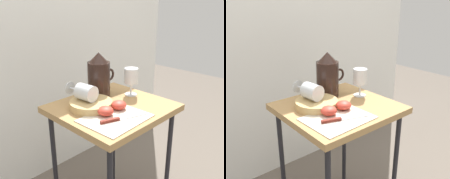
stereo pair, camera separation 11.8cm
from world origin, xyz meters
TOP-DOWN VIEW (x-y plane):
  - curtain_drape at (0.00, 0.61)m, footprint 2.40×0.03m
  - table at (0.00, 0.00)m, footprint 0.51×0.48m
  - linen_napkin at (-0.09, -0.11)m, footprint 0.28×0.23m
  - basket_tray at (-0.09, 0.05)m, footprint 0.20×0.20m
  - pitcher at (0.04, 0.13)m, footprint 0.17×0.11m
  - wine_glass_upright at (0.17, 0.03)m, footprint 0.07×0.07m
  - wine_glass_tipped_near at (-0.10, 0.07)m, footprint 0.09×0.16m
  - apple_half_left at (-0.10, -0.06)m, footprint 0.07×0.07m
  - apple_half_right at (-0.01, -0.06)m, footprint 0.07×0.07m
  - knife at (-0.10, -0.13)m, footprint 0.21×0.09m

SIDE VIEW (x-z plane):
  - table at x=0.00m, z-range 0.26..0.93m
  - linen_napkin at x=-0.09m, z-range 0.67..0.67m
  - knife at x=-0.10m, z-range 0.67..0.68m
  - basket_tray at x=-0.09m, z-range 0.67..0.70m
  - apple_half_left at x=-0.10m, z-range 0.67..0.71m
  - apple_half_right at x=-0.01m, z-range 0.67..0.71m
  - wine_glass_tipped_near at x=-0.10m, z-range 0.70..0.78m
  - pitcher at x=0.04m, z-range 0.65..0.87m
  - wine_glass_upright at x=0.17m, z-range 0.69..0.83m
  - curtain_drape at x=0.00m, z-range 0.00..1.85m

